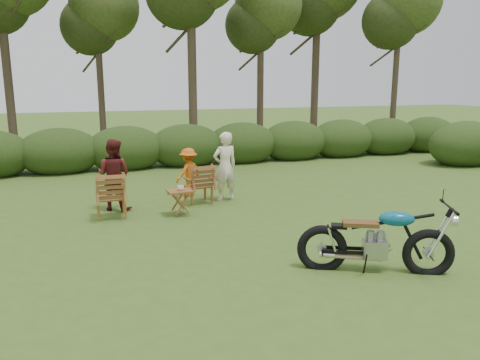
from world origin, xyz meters
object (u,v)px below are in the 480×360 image
object	(u,v)px
adult_b	(116,209)
cup	(181,188)
motorcycle	(373,271)
lawn_chair_right	(199,202)
child	(189,196)
side_table	(180,203)
adult_a	(225,200)
lawn_chair_left	(112,217)

from	to	relation	value
adult_b	cup	bearing A→B (deg)	176.24
motorcycle	lawn_chair_right	world-z (taller)	motorcycle
cup	child	xyz separation A→B (m)	(0.56, 1.67, -0.60)
motorcycle	adult_b	distance (m)	5.87
lawn_chair_right	child	size ratio (longest dim) A/B	0.78
cup	side_table	bearing A→B (deg)	119.13
child	lawn_chair_right	bearing A→B (deg)	62.57
lawn_chair_right	cup	size ratio (longest dim) A/B	6.77
motorcycle	side_table	world-z (taller)	motorcycle
side_table	child	world-z (taller)	child
motorcycle	adult_a	xyz separation A→B (m)	(-0.83, 4.78, 0.00)
lawn_chair_left	cup	distance (m)	1.56
motorcycle	adult_b	size ratio (longest dim) A/B	1.38
lawn_chair_left	child	size ratio (longest dim) A/B	0.81
lawn_chair_right	lawn_chair_left	xyz separation A→B (m)	(-2.01, -0.57, 0.00)
side_table	adult_b	size ratio (longest dim) A/B	0.35
motorcycle	side_table	bearing A→B (deg)	144.90
motorcycle	adult_b	world-z (taller)	adult_b
lawn_chair_right	lawn_chair_left	bearing A→B (deg)	8.42
child	adult_a	bearing A→B (deg)	101.86
side_table	motorcycle	bearing A→B (deg)	-61.37
adult_b	child	size ratio (longest dim) A/B	1.31
motorcycle	cup	size ratio (longest dim) A/B	15.73
lawn_chair_left	adult_b	xyz separation A→B (m)	(0.12, 0.59, 0.00)
lawn_chair_left	adult_a	bearing A→B (deg)	-167.01
side_table	child	xyz separation A→B (m)	(0.57, 1.64, -0.27)
cup	child	size ratio (longest dim) A/B	0.12
motorcycle	side_table	size ratio (longest dim) A/B	3.94
lawn_chair_left	adult_a	size ratio (longest dim) A/B	0.59
side_table	adult_b	world-z (taller)	adult_b
motorcycle	adult_a	distance (m)	4.85
lawn_chair_left	cup	xyz separation A→B (m)	(1.40, -0.37, 0.60)
lawn_chair_left	child	world-z (taller)	child
motorcycle	lawn_chair_left	size ratio (longest dim) A/B	2.23
adult_b	motorcycle	bearing A→B (deg)	158.33
cup	adult_a	world-z (taller)	adult_a
lawn_chair_right	side_table	world-z (taller)	side_table
adult_a	child	size ratio (longest dim) A/B	1.37
motorcycle	adult_a	bearing A→B (deg)	126.16
adult_b	child	xyz separation A→B (m)	(1.83, 0.71, 0.00)
motorcycle	cup	world-z (taller)	cup
lawn_chair_right	child	bearing A→B (deg)	-92.81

